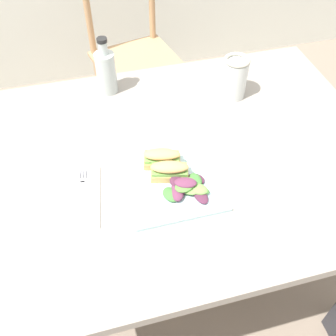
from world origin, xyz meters
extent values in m
plane|color=#7A6B5B|center=(0.00, 0.00, 0.00)|extent=(7.87, 7.87, 0.00)
cube|color=gray|center=(-0.11, 0.11, 0.72)|extent=(1.19, 0.90, 0.03)
cube|color=#2D2D33|center=(-0.63, 0.49, 0.35)|extent=(0.07, 0.07, 0.71)
cube|color=#2D2D33|center=(0.41, 0.49, 0.35)|extent=(0.07, 0.07, 0.71)
cylinder|color=tan|center=(-0.19, 0.86, 0.21)|extent=(0.03, 0.03, 0.43)
cylinder|color=tan|center=(0.14, 0.93, 0.21)|extent=(0.03, 0.03, 0.43)
cylinder|color=tan|center=(-0.26, 1.19, 0.21)|extent=(0.03, 0.03, 0.43)
cylinder|color=tan|center=(0.07, 1.27, 0.21)|extent=(0.03, 0.03, 0.43)
cube|color=tan|center=(-0.06, 1.06, 0.44)|extent=(0.48, 0.48, 0.02)
cylinder|color=tan|center=(-0.27, 1.20, 0.66)|extent=(0.03, 0.03, 0.42)
cube|color=silver|center=(-0.18, 0.00, 0.74)|extent=(0.25, 0.25, 0.01)
cube|color=tan|center=(-0.18, 0.02, 0.76)|extent=(0.11, 0.06, 0.02)
cube|color=#6B9E47|center=(-0.18, 0.02, 0.78)|extent=(0.10, 0.07, 0.01)
ellipsoid|color=tan|center=(-0.18, 0.02, 0.79)|extent=(0.11, 0.07, 0.02)
cube|color=tan|center=(-0.19, 0.07, 0.76)|extent=(0.11, 0.06, 0.02)
cube|color=#6B9E47|center=(-0.18, 0.07, 0.78)|extent=(0.10, 0.07, 0.01)
ellipsoid|color=tan|center=(-0.19, 0.07, 0.79)|extent=(0.11, 0.07, 0.02)
ellipsoid|color=#3D7033|center=(-0.19, -0.05, 0.76)|extent=(0.05, 0.06, 0.02)
ellipsoid|color=#518438|center=(-0.15, -0.04, 0.77)|extent=(0.07, 0.07, 0.01)
ellipsoid|color=#602D47|center=(-0.15, -0.03, 0.78)|extent=(0.07, 0.05, 0.01)
ellipsoid|color=#4C2338|center=(-0.17, -0.01, 0.77)|extent=(0.04, 0.06, 0.02)
ellipsoid|color=#6B9E47|center=(-0.12, -0.05, 0.76)|extent=(0.06, 0.06, 0.02)
ellipsoid|color=#602D47|center=(-0.15, -0.03, 0.76)|extent=(0.07, 0.04, 0.01)
ellipsoid|color=#518438|center=(-0.15, -0.03, 0.77)|extent=(0.07, 0.06, 0.01)
ellipsoid|color=#602D47|center=(-0.17, -0.05, 0.76)|extent=(0.05, 0.06, 0.02)
ellipsoid|color=#602D47|center=(-0.17, -0.04, 0.77)|extent=(0.05, 0.05, 0.01)
ellipsoid|color=#4C2338|center=(-0.11, -0.01, 0.76)|extent=(0.06, 0.06, 0.01)
ellipsoid|color=#6B9E47|center=(-0.15, -0.04, 0.76)|extent=(0.07, 0.06, 0.01)
ellipsoid|color=#4C2338|center=(-0.12, -0.07, 0.76)|extent=(0.04, 0.06, 0.01)
ellipsoid|color=#3D7033|center=(-0.12, -0.05, 0.76)|extent=(0.07, 0.06, 0.01)
ellipsoid|color=#3D7033|center=(-0.12, -0.02, 0.76)|extent=(0.04, 0.05, 0.02)
cube|color=silver|center=(-0.42, 0.02, 0.74)|extent=(0.12, 0.22, 0.00)
cube|color=silver|center=(-0.42, 0.00, 0.75)|extent=(0.04, 0.14, 0.00)
cube|color=silver|center=(-0.40, 0.09, 0.75)|extent=(0.03, 0.05, 0.00)
cube|color=#38383D|center=(-0.40, 0.09, 0.75)|extent=(0.01, 0.03, 0.00)
cube|color=#38383D|center=(-0.40, 0.09, 0.75)|extent=(0.01, 0.03, 0.00)
cube|color=#38383D|center=(-0.41, 0.09, 0.75)|extent=(0.01, 0.03, 0.00)
cylinder|color=#472819|center=(-0.28, 0.46, 0.79)|extent=(0.06, 0.06, 0.10)
cylinder|color=#B2BCB7|center=(-0.28, 0.46, 0.81)|extent=(0.07, 0.07, 0.14)
cylinder|color=#B2BCB7|center=(-0.28, 0.46, 0.90)|extent=(0.03, 0.03, 0.04)
cylinder|color=black|center=(-0.28, 0.46, 0.93)|extent=(0.03, 0.03, 0.01)
cylinder|color=gold|center=(0.13, 0.33, 0.79)|extent=(0.07, 0.07, 0.10)
cylinder|color=silver|center=(0.13, 0.33, 0.80)|extent=(0.08, 0.08, 0.13)
torus|color=#B7B29E|center=(0.13, 0.33, 0.88)|extent=(0.08, 0.08, 0.01)
camera|label=1|loc=(-0.36, -0.67, 1.57)|focal=42.39mm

